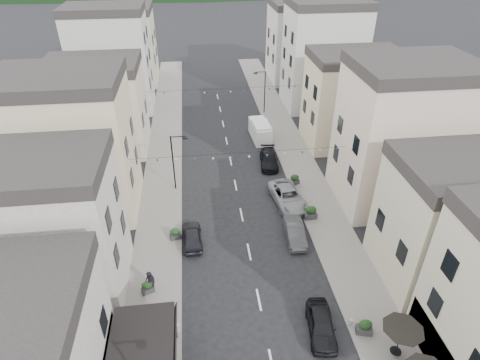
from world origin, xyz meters
The scene contains 21 objects.
sidewalk_left centered at (-7.50, 32.00, 0.06)m, with size 4.00×76.00×0.12m, color slate.
sidewalk_right centered at (7.50, 32.00, 0.06)m, with size 4.00×76.00×0.12m, color slate.
buildings_row_left centered at (-14.50, 37.75, 6.12)m, with size 10.20×54.16×14.00m.
buildings_row_right centered at (14.50, 36.59, 6.32)m, with size 10.20×54.16×14.50m.
streetlamp_left_far centered at (-5.82, 26.00, 3.70)m, with size 1.70×0.56×6.00m.
streetlamp_right_far centered at (5.82, 44.00, 3.70)m, with size 1.70×0.56×6.00m.
bunting_near centered at (0.00, 22.00, 5.65)m, with size 19.00×0.28×0.62m.
bunting_far centered at (0.00, 38.00, 5.65)m, with size 19.00×0.28×0.62m.
parked_car_a centered at (3.61, 7.86, 0.71)m, with size 1.68×4.17×1.42m, color black.
parked_car_b centered at (4.08, 17.18, 0.69)m, with size 1.47×4.20×1.38m, color #38383B.
parked_car_c centered at (4.60, 22.28, 0.78)m, with size 2.59×5.61×1.56m, color gray.
parked_car_d centered at (4.15, 29.68, 0.68)m, with size 1.90×4.68×1.36m, color black.
parked_car_e centered at (-4.60, 17.75, 0.68)m, with size 1.62×4.02×1.37m, color black.
delivery_van centered at (4.21, 36.07, 1.14)m, with size 2.23×4.98×2.33m.
pedestrian_a centered at (-7.46, 9.36, 0.94)m, with size 0.60×0.39×1.63m, color black.
pedestrian_b centered at (-7.67, 12.67, 1.02)m, with size 0.88×0.68×1.80m, color #26212C.
planter_la centered at (-7.94, 12.59, 0.60)m, with size 1.00×0.80×0.99m.
planter_lb centered at (-6.00, 18.28, 0.63)m, with size 1.04×0.72×1.06m.
planter_ra centered at (6.38, 7.37, 0.68)m, with size 1.14×0.80×1.16m.
planter_rb centered at (6.14, 19.63, 0.74)m, with size 1.18×0.70×1.28m.
planter_rc centered at (6.00, 25.30, 0.66)m, with size 1.14×0.92×1.12m.
Camera 1 is at (-3.70, -8.19, 22.88)m, focal length 30.00 mm.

